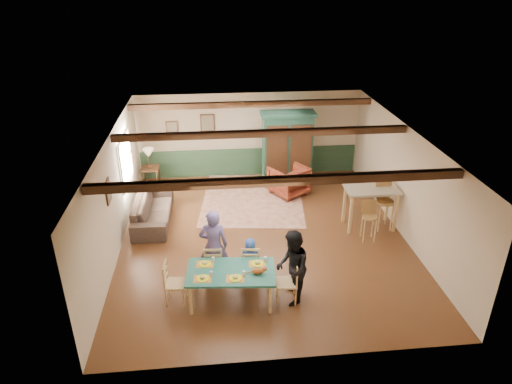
{
  "coord_description": "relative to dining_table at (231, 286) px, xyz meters",
  "views": [
    {
      "loc": [
        -1.19,
        -9.75,
        6.05
      ],
      "look_at": [
        -0.17,
        0.27,
        1.15
      ],
      "focal_mm": 32.0,
      "sensor_mm": 36.0,
      "label": 1
    }
  ],
  "objects": [
    {
      "name": "end_table",
      "position": [
        -2.16,
        5.64,
        -0.03
      ],
      "size": [
        0.56,
        0.56,
        0.66
      ],
      "primitive_type": null,
      "rotation": [
        0.0,
        0.0,
        -0.05
      ],
      "color": "black",
      "rests_on": "floor"
    },
    {
      "name": "dining_chair_end_left",
      "position": [
        -1.1,
        0.1,
        0.1
      ],
      "size": [
        0.46,
        0.44,
        0.92
      ],
      "primitive_type": null,
      "rotation": [
        0.0,
        0.0,
        1.48
      ],
      "color": "tan",
      "rests_on": "floor"
    },
    {
      "name": "wainscot_back",
      "position": [
        0.93,
        6.34,
        0.09
      ],
      "size": [
        6.95,
        0.03,
        0.9
      ],
      "primitive_type": "cube",
      "color": "#203C27",
      "rests_on": "floor"
    },
    {
      "name": "bar_stool_right",
      "position": [
        4.05,
        2.52,
        0.26
      ],
      "size": [
        0.46,
        0.5,
        1.24
      ],
      "primitive_type": null,
      "rotation": [
        0.0,
        0.0,
        0.03
      ],
      "color": "#9E743D",
      "rests_on": "floor"
    },
    {
      "name": "picture_back_a",
      "position": [
        -0.37,
        6.33,
        1.44
      ],
      "size": [
        0.45,
        0.04,
        0.55
      ],
      "primitive_type": null,
      "color": "gray",
      "rests_on": "wall_back"
    },
    {
      "name": "window_left",
      "position": [
        -2.54,
        4.06,
        1.19
      ],
      "size": [
        0.06,
        1.6,
        1.3
      ],
      "primitive_type": null,
      "color": "white",
      "rests_on": "wall_left"
    },
    {
      "name": "wall_right",
      "position": [
        4.43,
        2.36,
        0.99
      ],
      "size": [
        0.02,
        8.0,
        2.7
      ],
      "primitive_type": "cube",
      "color": "beige",
      "rests_on": "floor"
    },
    {
      "name": "bar_stool_left",
      "position": [
        3.49,
        2.0,
        0.15
      ],
      "size": [
        0.4,
        0.43,
        1.03
      ],
      "primitive_type": null,
      "rotation": [
        0.0,
        0.0,
        -0.08
      ],
      "color": "#9E743D",
      "rests_on": "floor"
    },
    {
      "name": "sofa",
      "position": [
        -1.9,
        3.49,
        -0.03
      ],
      "size": [
        0.92,
        2.3,
        0.67
      ],
      "primitive_type": "imported",
      "rotation": [
        0.0,
        0.0,
        1.56
      ],
      "color": "#382A23",
      "rests_on": "floor"
    },
    {
      "name": "cat",
      "position": [
        0.52,
        -0.14,
        0.45
      ],
      "size": [
        0.36,
        0.16,
        0.17
      ],
      "primitive_type": null,
      "rotation": [
        0.0,
        0.0,
        -0.09
      ],
      "color": "#C55B22",
      "rests_on": "dining_table"
    },
    {
      "name": "person_woman",
      "position": [
        1.2,
        -0.1,
        0.43
      ],
      "size": [
        0.67,
        0.82,
        1.59
      ],
      "primitive_type": "imported",
      "rotation": [
        0.0,
        0.0,
        -1.66
      ],
      "color": "black",
      "rests_on": "floor"
    },
    {
      "name": "ceiling_beam_front",
      "position": [
        0.93,
        0.06,
        2.25
      ],
      "size": [
        6.95,
        0.16,
        0.16
      ],
      "primitive_type": "cube",
      "color": "black",
      "rests_on": "ceiling"
    },
    {
      "name": "armoire",
      "position": [
        2.02,
        5.52,
        0.79
      ],
      "size": [
        1.63,
        0.65,
        2.3
      ],
      "primitive_type": "cube",
      "rotation": [
        0.0,
        0.0,
        0.0
      ],
      "color": "#153528",
      "rests_on": "floor"
    },
    {
      "name": "ceiling",
      "position": [
        0.93,
        2.36,
        2.34
      ],
      "size": [
        7.0,
        8.0,
        0.02
      ],
      "primitive_type": "cube",
      "color": "white",
      "rests_on": "wall_back"
    },
    {
      "name": "place_setting_near_center",
      "position": [
        0.08,
        -0.25,
        0.42
      ],
      "size": [
        0.41,
        0.32,
        0.11
      ],
      "primitive_type": null,
      "rotation": [
        0.0,
        0.0,
        -0.09
      ],
      "color": "yellow",
      "rests_on": "dining_table"
    },
    {
      "name": "picture_back_b",
      "position": [
        -1.47,
        6.33,
        1.29
      ],
      "size": [
        0.38,
        0.04,
        0.48
      ],
      "primitive_type": null,
      "color": "gray",
      "rests_on": "wall_back"
    },
    {
      "name": "ceiling_beam_mid",
      "position": [
        0.93,
        2.76,
        2.25
      ],
      "size": [
        6.95,
        0.16,
        0.16
      ],
      "primitive_type": "cube",
      "color": "black",
      "rests_on": "ceiling"
    },
    {
      "name": "place_setting_far_left",
      "position": [
        -0.51,
        0.29,
        0.42
      ],
      "size": [
        0.41,
        0.32,
        0.11
      ],
      "primitive_type": null,
      "rotation": [
        0.0,
        0.0,
        -0.09
      ],
      "color": "yellow",
      "rests_on": "dining_table"
    },
    {
      "name": "wall_left",
      "position": [
        -2.57,
        2.36,
        0.99
      ],
      "size": [
        0.02,
        8.0,
        2.7
      ],
      "primitive_type": "cube",
      "color": "beige",
      "rests_on": "floor"
    },
    {
      "name": "counter_table",
      "position": [
        3.71,
        2.62,
        0.2
      ],
      "size": [
        1.35,
        0.8,
        1.12
      ],
      "primitive_type": null,
      "rotation": [
        0.0,
        0.0,
        -0.02
      ],
      "color": "beige",
      "rests_on": "floor"
    },
    {
      "name": "dining_table",
      "position": [
        0.0,
        0.0,
        0.0
      ],
      "size": [
        1.81,
        1.11,
        0.72
      ],
      "primitive_type": null,
      "rotation": [
        0.0,
        0.0,
        -0.09
      ],
      "color": "#1D5D4F",
      "rests_on": "floor"
    },
    {
      "name": "armchair",
      "position": [
        1.97,
        4.77,
        0.08
      ],
      "size": [
        1.31,
        1.32,
        0.88
      ],
      "primitive_type": "imported",
      "rotation": [
        0.0,
        0.0,
        -2.59
      ],
      "color": "#501810",
      "rests_on": "floor"
    },
    {
      "name": "place_setting_far_right",
      "position": [
        0.55,
        0.19,
        0.42
      ],
      "size": [
        0.41,
        0.32,
        0.11
      ],
      "primitive_type": null,
      "rotation": [
        0.0,
        0.0,
        -0.09
      ],
      "color": "yellow",
      "rests_on": "dining_table"
    },
    {
      "name": "table_lamp",
      "position": [
        -2.16,
        5.64,
        0.6
      ],
      "size": [
        0.36,
        0.36,
        0.6
      ],
      "primitive_type": null,
      "rotation": [
        0.0,
        0.0,
        0.08
      ],
      "color": "beige",
      "rests_on": "end_table"
    },
    {
      "name": "ceiling_beam_back",
      "position": [
        0.93,
        5.36,
        2.25
      ],
      "size": [
        6.95,
        0.16,
        0.16
      ],
      "primitive_type": "cube",
      "color": "black",
      "rests_on": "ceiling"
    },
    {
      "name": "person_child",
      "position": [
        0.45,
        0.73,
        0.12
      ],
      "size": [
        0.5,
        0.35,
        0.97
      ],
      "primitive_type": "imported",
      "rotation": [
        0.0,
        0.0,
        3.05
      ],
      "color": "#254697",
      "rests_on": "floor"
    },
    {
      "name": "floor",
      "position": [
        0.93,
        2.36,
        -0.36
      ],
      "size": [
        8.0,
        8.0,
        0.0
      ],
      "primitive_type": "plane",
      "color": "#4B2815",
      "rests_on": "ground"
    },
    {
      "name": "person_man",
      "position": [
        -0.32,
        0.8,
        0.47
      ],
      "size": [
        0.64,
        0.45,
        1.66
      ],
      "primitive_type": "imported",
      "rotation": [
        0.0,
        0.0,
        3.05
      ],
      "color": "#5C4E87",
      "rests_on": "floor"
    },
    {
      "name": "picture_left_wall",
      "position": [
        -2.54,
        1.76,
        1.39
      ],
      "size": [
        0.04,
        0.42,
        0.52
      ],
      "primitive_type": null,
      "color": "gray",
      "rests_on": "wall_left"
    },
    {
      "name": "dining_chair_far_right",
      "position": [
        0.44,
        0.66,
        0.1
      ],
      "size": [
        0.44,
        0.46,
        0.92
      ],
      "primitive_type": null,
      "rotation": [
        0.0,
        0.0,
        3.05
      ],
      "color": "tan",
      "rests_on": "floor"
    },
    {
      "name": "area_rug",
      "position": [
        0.86,
        4.51,
        -0.36
      ],
      "size": [
        3.24,
        3.71,
        0.01
      ],
      "primitive_type": "cube",
      "rotation": [
        0.0,
        0.0,
        -0.11
      ],
      "color": "beige",
      "rests_on": "floor"
    },
    {
      "name": "place_setting_near_left",
      "position": [
        -0.55,
        -0.19,
        0.42
      ],
      "size": [
        0.41,
        0.32,
        0.11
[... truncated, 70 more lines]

